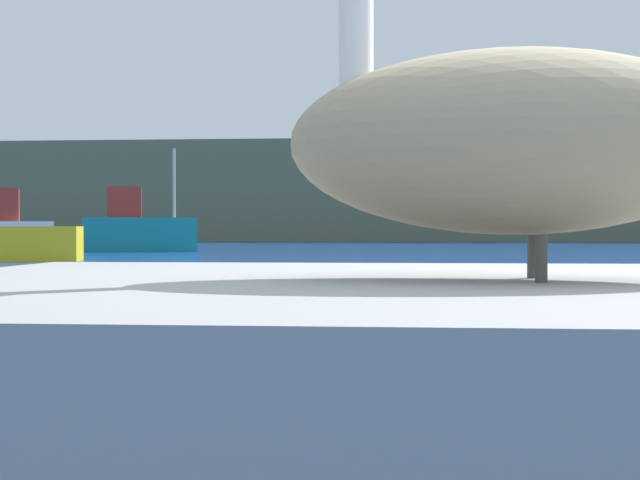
% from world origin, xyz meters
% --- Properties ---
extents(hillside_backdrop, '(140.00, 11.65, 7.54)m').
position_xyz_m(hillside_backdrop, '(0.00, 66.72, 3.77)').
color(hillside_backdrop, '#5B664C').
rests_on(hillside_backdrop, ground).
extents(pier_dock, '(3.26, 2.18, 0.83)m').
position_xyz_m(pier_dock, '(-0.41, -0.39, 0.41)').
color(pier_dock, '#989898').
rests_on(pier_dock, ground).
extents(pelican, '(1.41, 0.61, 0.94)m').
position_xyz_m(pelican, '(-0.43, -0.39, 1.19)').
color(pelican, gray).
rests_on(pelican, pier_dock).
extents(fishing_boat_teal, '(4.85, 2.56, 4.35)m').
position_xyz_m(fishing_boat_teal, '(-11.38, 33.37, 0.95)').
color(fishing_boat_teal, teal).
rests_on(fishing_boat_teal, ground).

